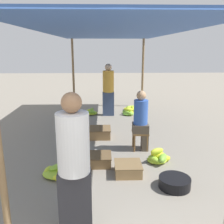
# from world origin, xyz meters

# --- Properties ---
(canopy_post_back_left) EXTENTS (0.08, 0.08, 2.49)m
(canopy_post_back_left) POSITION_xyz_m (-1.28, 7.06, 1.24)
(canopy_post_back_left) COLOR olive
(canopy_post_back_left) RESTS_ON ground
(canopy_post_back_right) EXTENTS (0.08, 0.08, 2.49)m
(canopy_post_back_right) POSITION_xyz_m (1.28, 7.06, 1.24)
(canopy_post_back_right) COLOR olive
(canopy_post_back_right) RESTS_ON ground
(canopy_tarp) EXTENTS (2.96, 7.16, 0.04)m
(canopy_tarp) POSITION_xyz_m (0.00, 3.68, 2.51)
(canopy_tarp) COLOR #33569E
(canopy_tarp) RESTS_ON canopy_post_front_left
(vendor_foreground) EXTENTS (0.39, 0.38, 1.72)m
(vendor_foreground) POSITION_xyz_m (-0.51, 0.41, 0.89)
(vendor_foreground) COLOR #2D2D33
(vendor_foreground) RESTS_ON ground
(stool) EXTENTS (0.34, 0.34, 0.40)m
(stool) POSITION_xyz_m (0.62, 2.92, 0.32)
(stool) COLOR brown
(stool) RESTS_ON ground
(vendor_seated) EXTENTS (0.36, 0.35, 1.30)m
(vendor_seated) POSITION_xyz_m (0.63, 2.92, 0.68)
(vendor_seated) COLOR #4C4238
(vendor_seated) RESTS_ON ground
(basin_black) EXTENTS (0.50, 0.50, 0.17)m
(basin_black) POSITION_xyz_m (0.95, 1.35, 0.09)
(basin_black) COLOR black
(basin_black) RESTS_ON ground
(banana_pile_left_0) EXTENTS (0.50, 0.57, 0.21)m
(banana_pile_left_0) POSITION_xyz_m (-0.62, 5.92, 0.08)
(banana_pile_left_0) COLOR #ABC92D
(banana_pile_left_0) RESTS_ON ground
(banana_pile_left_1) EXTENTS (0.56, 0.54, 0.18)m
(banana_pile_left_1) POSITION_xyz_m (-0.96, 1.79, 0.07)
(banana_pile_left_1) COLOR yellow
(banana_pile_left_1) RESTS_ON ground
(banana_pile_left_2) EXTENTS (0.43, 0.42, 0.30)m
(banana_pile_left_2) POSITION_xyz_m (-0.85, 4.38, 0.10)
(banana_pile_left_2) COLOR #84B934
(banana_pile_left_2) RESTS_ON ground
(banana_pile_right_0) EXTENTS (0.49, 0.52, 0.30)m
(banana_pile_right_0) POSITION_xyz_m (0.89, 2.26, 0.10)
(banana_pile_right_0) COLOR #8EBD33
(banana_pile_right_0) RESTS_ON ground
(banana_pile_right_1) EXTENTS (0.46, 0.52, 0.26)m
(banana_pile_right_1) POSITION_xyz_m (0.64, 5.81, 0.08)
(banana_pile_right_1) COLOR #7EB736
(banana_pile_right_1) RESTS_ON ground
(banana_pile_right_2) EXTENTS (0.55, 0.50, 0.16)m
(banana_pile_right_2) POSITION_xyz_m (0.82, 6.46, 0.07)
(banana_pile_right_2) COLOR #9FC430
(banana_pile_right_2) RESTS_ON ground
(crate_near) EXTENTS (0.53, 0.53, 0.24)m
(crate_near) POSITION_xyz_m (-0.27, 3.71, 0.12)
(crate_near) COLOR olive
(crate_near) RESTS_ON ground
(crate_mid) EXTENTS (0.47, 0.47, 0.20)m
(crate_mid) POSITION_xyz_m (0.25, 1.81, 0.10)
(crate_mid) COLOR #9E7A4C
(crate_mid) RESTS_ON ground
(crate_far) EXTENTS (0.46, 0.46, 0.20)m
(crate_far) POSITION_xyz_m (-0.26, 2.20, 0.10)
(crate_far) COLOR brown
(crate_far) RESTS_ON ground
(shopper_walking_mid) EXTENTS (0.38, 0.37, 1.68)m
(shopper_walking_mid) POSITION_xyz_m (-0.02, 5.79, 0.87)
(shopper_walking_mid) COLOR #384766
(shopper_walking_mid) RESTS_ON ground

